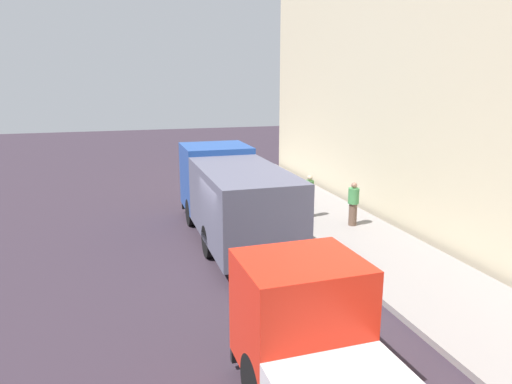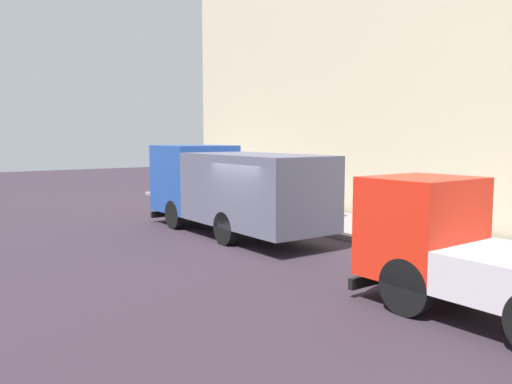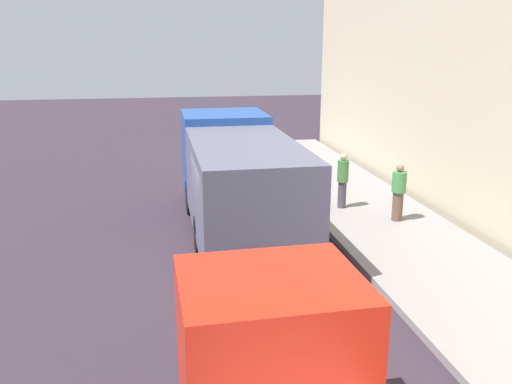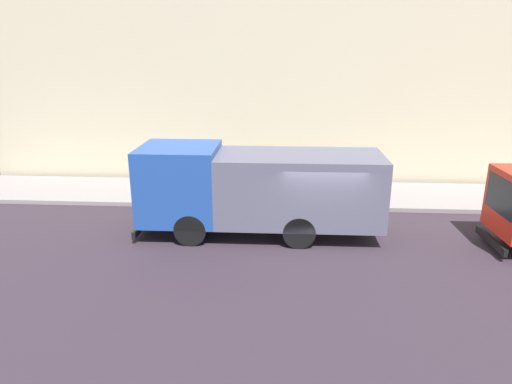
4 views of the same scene
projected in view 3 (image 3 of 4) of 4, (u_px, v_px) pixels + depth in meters
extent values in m
plane|color=#2F252F|center=(224.00, 266.00, 12.53)|extent=(80.00, 80.00, 0.00)
cube|color=gray|center=(416.00, 249.00, 13.33)|extent=(3.57, 30.00, 0.16)
cube|color=#204798|center=(224.00, 152.00, 16.60)|extent=(2.50, 2.53, 2.45)
cube|color=black|center=(219.00, 136.00, 17.69)|extent=(2.09, 0.07, 1.37)
cube|color=#565669|center=(245.00, 189.00, 12.90)|extent=(2.52, 5.37, 2.24)
cube|color=black|center=(220.00, 187.00, 18.24)|extent=(2.39, 0.13, 0.24)
cylinder|color=black|center=(191.00, 197.00, 16.26)|extent=(0.31, 1.02, 1.02)
cylinder|color=black|center=(262.00, 193.00, 16.64)|extent=(0.31, 1.02, 1.02)
cylinder|color=black|center=(201.00, 236.00, 13.01)|extent=(0.31, 1.02, 1.02)
cylinder|color=black|center=(289.00, 230.00, 13.40)|extent=(0.31, 1.02, 1.02)
cube|color=red|center=(270.00, 355.00, 6.24)|extent=(2.10, 1.83, 1.97)
cube|color=black|center=(255.00, 303.00, 7.00)|extent=(1.73, 0.10, 1.10)
cylinder|color=#4A3E4A|center=(342.00, 195.00, 16.28)|extent=(0.26, 0.26, 0.81)
cylinder|color=#457F40|center=(343.00, 171.00, 16.08)|extent=(0.35, 0.35, 0.66)
sphere|color=#C7AD8B|center=(344.00, 157.00, 15.97)|extent=(0.21, 0.21, 0.21)
cylinder|color=brown|center=(397.00, 206.00, 15.11)|extent=(0.37, 0.37, 0.83)
cylinder|color=#448B4C|center=(399.00, 182.00, 14.92)|extent=(0.49, 0.49, 0.58)
sphere|color=#956753|center=(400.00, 168.00, 14.81)|extent=(0.22, 0.22, 0.22)
cone|color=orange|center=(303.00, 174.00, 19.04)|extent=(0.48, 0.48, 0.68)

